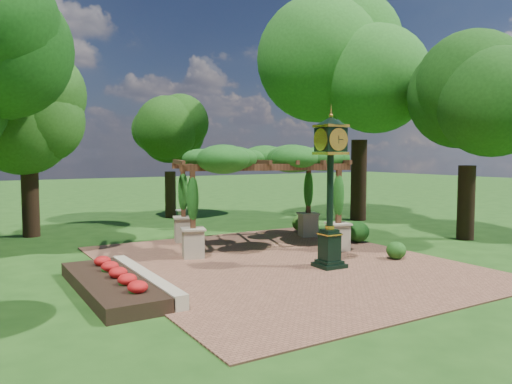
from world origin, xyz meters
TOP-DOWN VIEW (x-y plane):
  - ground at (0.00, 0.00)m, footprint 120.00×120.00m
  - brick_plaza at (0.00, 1.00)m, footprint 10.00×12.00m
  - border_wall at (-4.60, 0.50)m, footprint 0.35×5.00m
  - flower_bed at (-5.50, 0.50)m, footprint 1.50×5.00m
  - pedestal_clock at (0.95, -0.29)m, footprint 0.96×0.96m
  - pergola at (0.89, 3.90)m, footprint 6.87×5.35m
  - sundial at (0.06, 9.35)m, footprint 0.53×0.53m
  - shrub_front at (3.58, -0.51)m, footprint 0.81×0.81m
  - shrub_mid at (4.64, 2.51)m, footprint 1.06×1.06m
  - shrub_back at (4.34, 5.77)m, footprint 1.05×1.05m
  - tree_west_far at (-6.12, 10.82)m, footprint 3.74×3.74m
  - tree_north at (1.27, 13.77)m, footprint 3.07×3.07m
  - tree_east_far at (9.42, 7.68)m, footprint 5.88×5.88m
  - tree_east_near at (9.07, 0.93)m, footprint 4.73×4.73m

SIDE VIEW (x-z plane):
  - ground at x=0.00m, z-range 0.00..0.00m
  - brick_plaza at x=0.00m, z-range 0.00..0.04m
  - flower_bed at x=-5.50m, z-range 0.00..0.36m
  - border_wall at x=-4.60m, z-range 0.00..0.40m
  - shrub_front at x=3.58m, z-range 0.04..0.62m
  - sundial at x=0.06m, z-range -0.06..0.86m
  - shrub_back at x=4.34m, z-range 0.04..0.81m
  - shrub_mid at x=4.64m, z-range 0.04..0.87m
  - pedestal_clock at x=0.95m, z-range 0.46..5.13m
  - pergola at x=0.89m, z-range 1.22..5.02m
  - tree_north at x=1.27m, z-range 1.19..7.70m
  - tree_east_near at x=9.07m, z-range 1.46..9.27m
  - tree_west_far at x=-6.12m, z-range 1.57..10.16m
  - tree_east_far at x=9.42m, z-range 2.05..12.96m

